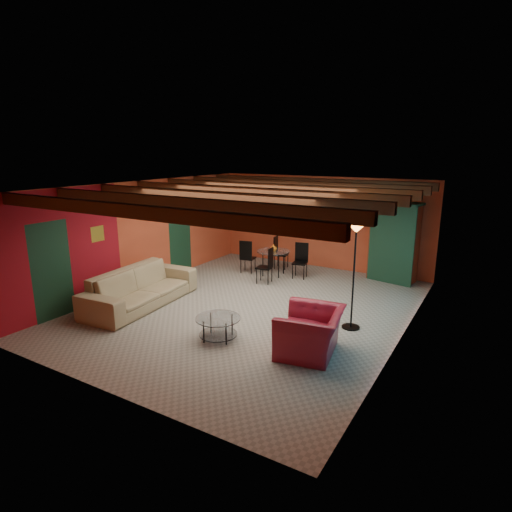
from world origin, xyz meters
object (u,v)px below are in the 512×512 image
Objects in this scene: coffee_table at (218,328)px; floor_lamp at (354,276)px; dining_table at (273,258)px; vase at (274,238)px; sofa at (141,287)px; armchair at (310,332)px; armoire at (394,243)px; potted_plant at (398,195)px.

floor_lamp is at bearing 41.59° from coffee_table.
coffee_table is 4.34m from dining_table.
dining_table is at bearing 104.61° from coffee_table.
dining_table is 0.58m from vase.
floor_lamp is at bearing -80.35° from sofa.
dining_table reaches higher than armchair.
armoire reaches higher than armchair.
armoire is at bearing 0.00° from potted_plant.
sofa is at bearing -121.56° from armoire.
armoire reaches higher than vase.
sofa is 1.32× the size of floor_lamp.
potted_plant reaches higher than vase.
armoire reaches higher than dining_table.
potted_plant is 2.55× the size of vase.
potted_plant reaches higher than armchair.
coffee_table is at bearing -88.40° from armchair.
floor_lamp is (0.27, 1.39, 0.69)m from armchair.
floor_lamp is at bearing 158.44° from armchair.
floor_lamp reaches higher than vase.
potted_plant reaches higher than sofa.
vase is (-2.99, -1.21, 0.03)m from armoire.
floor_lamp is at bearing -38.47° from vase.
armoire is (1.89, 5.40, 0.82)m from coffee_table.
floor_lamp reaches higher than armchair.
potted_plant reaches higher than dining_table.
armoire is at bearing 22.10° from vase.
vase is (-2.99, -1.21, -1.24)m from potted_plant.
armoire reaches higher than coffee_table.
armchair is 1.75m from coffee_table.
vase is at bearing 104.61° from coffee_table.
coffee_table is 4.41m from vase.
armoire is 1.27m from potted_plant.
sofa is 1.38× the size of armoire.
potted_plant reaches higher than coffee_table.
dining_table is at bearing 141.53° from floor_lamp.
armchair is 1.42× the size of coffee_table.
sofa reaches higher than coffee_table.
dining_table is at bearing -26.90° from sofa.
armchair is 1.58m from floor_lamp.
coffee_table is 1.75× the size of potted_plant.
armchair is at bearing -92.18° from potted_plant.
armoire is 10.97× the size of vase.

